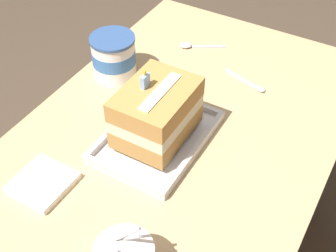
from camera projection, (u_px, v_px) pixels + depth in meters
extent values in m
cube|color=tan|center=(179.00, 136.00, 1.10)|extent=(1.07, 0.70, 0.04)
cube|color=tan|center=(321.00, 153.00, 1.54)|extent=(0.06, 0.06, 0.67)
cube|color=tan|center=(171.00, 98.00, 1.75)|extent=(0.06, 0.06, 0.67)
cube|color=silver|center=(157.00, 139.00, 1.07)|extent=(0.29, 0.21, 0.01)
cube|color=silver|center=(195.00, 151.00, 1.02)|extent=(0.29, 0.01, 0.02)
cube|color=silver|center=(121.00, 121.00, 1.09)|extent=(0.29, 0.01, 0.02)
cube|color=silver|center=(123.00, 175.00, 0.97)|extent=(0.01, 0.19, 0.02)
cube|color=silver|center=(185.00, 101.00, 1.14)|extent=(0.01, 0.19, 0.02)
cube|color=#BE8644|center=(157.00, 125.00, 1.04)|extent=(0.19, 0.14, 0.05)
cube|color=beige|center=(156.00, 113.00, 1.01)|extent=(0.18, 0.14, 0.03)
cube|color=#BE8644|center=(156.00, 99.00, 0.98)|extent=(0.19, 0.14, 0.05)
cube|color=silver|center=(160.00, 92.00, 0.96)|extent=(0.14, 0.03, 0.00)
cube|color=#8CB7EA|center=(145.00, 81.00, 0.96)|extent=(0.02, 0.01, 0.03)
ellipsoid|color=yellow|center=(145.00, 73.00, 0.95)|extent=(0.01, 0.01, 0.01)
cylinder|color=silver|center=(125.00, 235.00, 0.78)|extent=(0.03, 0.06, 0.05)
cylinder|color=silver|center=(129.00, 238.00, 0.78)|extent=(0.01, 0.05, 0.06)
cylinder|color=white|center=(114.00, 58.00, 1.21)|extent=(0.11, 0.11, 0.11)
cylinder|color=#386BB2|center=(114.00, 56.00, 1.21)|extent=(0.12, 0.12, 0.04)
cylinder|color=#35558B|center=(112.00, 39.00, 1.17)|extent=(0.12, 0.12, 0.01)
ellipsoid|color=silver|center=(260.00, 89.00, 1.20)|extent=(0.03, 0.03, 0.01)
cube|color=silver|center=(240.00, 78.00, 1.23)|extent=(0.04, 0.11, 0.00)
ellipsoid|color=silver|center=(186.00, 45.00, 1.34)|extent=(0.04, 0.04, 0.01)
cube|color=silver|center=(208.00, 46.00, 1.34)|extent=(0.06, 0.09, 0.00)
cube|color=white|center=(43.00, 183.00, 0.97)|extent=(0.12, 0.12, 0.02)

